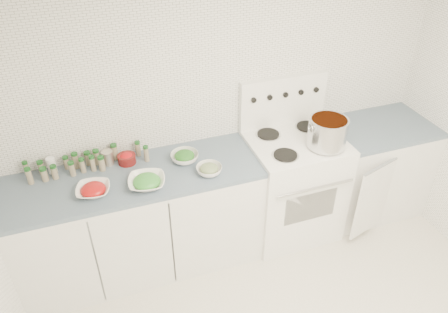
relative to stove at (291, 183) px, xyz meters
The scene contains 13 objects.
room_walls 1.66m from the stove, 112.04° to the right, with size 3.54×3.04×2.52m.
counter_left 1.31m from the stove, behind, with size 1.85×0.62×0.90m.
stove is the anchor object (origin of this frame).
counter_right 0.82m from the stove, ahead, with size 0.89×0.74×0.90m.
stock_pot 0.62m from the stove, 41.94° to the right, with size 0.32×0.30×0.23m.
bowl_tomato 1.66m from the stove, behind, with size 0.27×0.27×0.08m.
bowl_snowpea 1.32m from the stove, behind, with size 0.31×0.31×0.09m.
bowl_broccoli 1.01m from the stove, behind, with size 0.28×0.28×0.08m.
bowl_zucchini 0.91m from the stove, 169.28° to the right, with size 0.20×0.20×0.08m.
bowl_pepper 1.41m from the stove, behind, with size 0.14×0.14×0.08m.
salt_canister 1.93m from the stove, behind, with size 0.06×0.06×0.12m, color white.
tin_can 1.55m from the stove, behind, with size 0.08×0.08×0.11m, color #AFA294.
spice_cluster 1.73m from the stove, behind, with size 0.89×0.16×0.13m.
Camera 1 is at (-1.05, -1.41, 2.82)m, focal length 35.00 mm.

